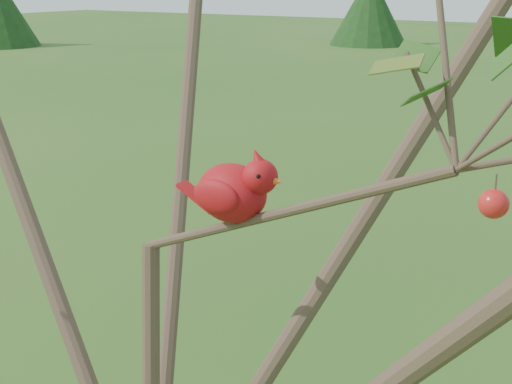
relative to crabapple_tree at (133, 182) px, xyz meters
The scene contains 2 objects.
crabapple_tree is the anchor object (origin of this frame).
cardinal 0.18m from the crabapple_tree, 38.18° to the left, with size 0.22×0.11×0.15m.
Camera 1 is at (0.82, -0.90, 2.46)m, focal length 50.00 mm.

